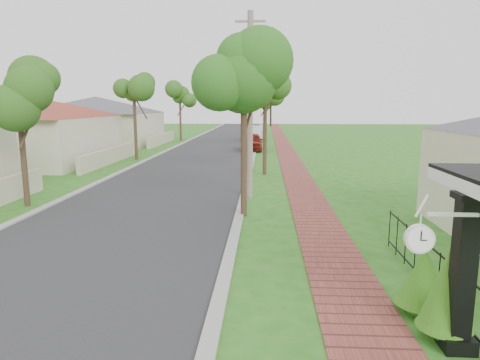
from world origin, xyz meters
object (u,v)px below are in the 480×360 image
(station_clock, at_px, (422,237))
(parked_car_white, at_px, (255,134))
(near_tree, at_px, (244,71))
(porch_post, at_px, (462,282))
(utility_pole, at_px, (250,106))
(parked_car_red, at_px, (252,142))

(station_clock, bearing_deg, parked_car_white, 94.84)
(parked_car_white, xyz_separation_m, station_clock, (3.35, -39.57, 1.16))
(near_tree, bearing_deg, porch_post, -64.89)
(utility_pole, xyz_separation_m, station_clock, (2.85, -11.40, -1.80))
(parked_car_white, height_order, utility_pole, utility_pole)
(utility_pole, relative_size, station_clock, 7.42)
(parked_car_white, height_order, station_clock, station_clock)
(parked_car_red, relative_size, parked_car_white, 0.89)
(parked_car_red, xyz_separation_m, parked_car_white, (0.00, 9.66, 0.06))
(porch_post, height_order, near_tree, near_tree)
(parked_car_white, relative_size, station_clock, 4.84)
(parked_car_red, height_order, near_tree, near_tree)
(porch_post, bearing_deg, parked_car_white, 96.05)
(parked_car_white, bearing_deg, station_clock, -81.98)
(parked_car_white, distance_m, near_tree, 31.44)
(porch_post, relative_size, utility_pole, 0.34)
(near_tree, height_order, utility_pole, utility_pole)
(parked_car_white, bearing_deg, porch_post, -80.77)
(porch_post, distance_m, utility_pole, 11.88)
(parked_car_red, height_order, station_clock, station_clock)
(near_tree, distance_m, utility_pole, 3.21)
(porch_post, distance_m, parked_car_red, 29.80)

